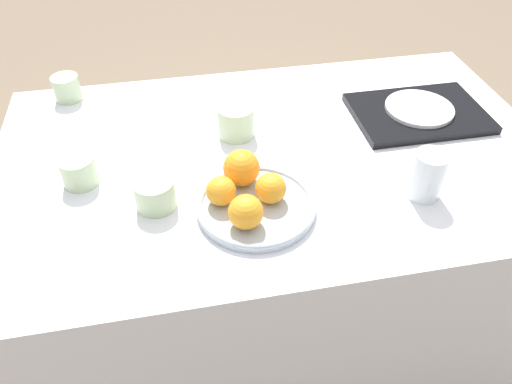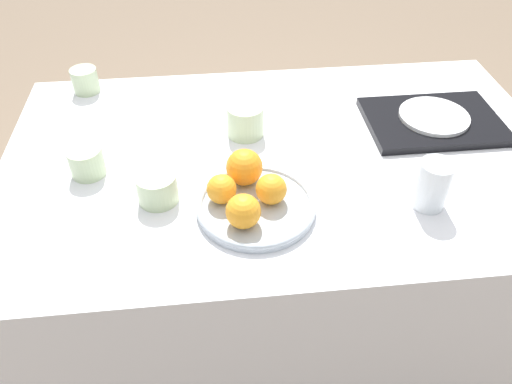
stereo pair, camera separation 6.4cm
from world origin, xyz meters
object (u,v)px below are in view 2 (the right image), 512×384
at_px(orange_2, 244,167).
at_px(cup_3, 85,80).
at_px(cup_1, 87,162).
at_px(water_glass, 432,185).
at_px(side_plate, 434,116).
at_px(orange_0, 271,189).
at_px(orange_3, 222,189).
at_px(serving_tray, 433,121).
at_px(cup_2, 157,188).
at_px(orange_1, 243,211).
at_px(cup_0, 245,121).
at_px(fruit_platter, 256,206).

height_order(orange_2, cup_3, orange_2).
xyz_separation_m(cup_1, cup_3, (-0.06, 0.37, 0.00)).
bearing_deg(water_glass, side_plate, 67.10).
distance_m(orange_0, water_glass, 0.33).
height_order(orange_0, cup_3, orange_0).
height_order(orange_3, side_plate, orange_3).
distance_m(orange_3, serving_tray, 0.61).
distance_m(water_glass, cup_2, 0.57).
distance_m(orange_0, side_plate, 0.52).
height_order(orange_1, cup_3, orange_1).
distance_m(orange_2, cup_2, 0.19).
xyz_separation_m(orange_0, orange_1, (-0.06, -0.06, 0.00)).
bearing_deg(cup_3, side_plate, -16.37).
xyz_separation_m(cup_1, cup_2, (0.16, -0.11, -0.00)).
bearing_deg(cup_1, cup_3, 98.68).
distance_m(water_glass, cup_0, 0.47).
relative_size(orange_2, side_plate, 0.45).
height_order(fruit_platter, cup_2, cup_2).
xyz_separation_m(orange_1, side_plate, (0.51, 0.32, -0.03)).
bearing_deg(cup_2, orange_1, -32.27).
bearing_deg(orange_0, serving_tray, 29.89).
bearing_deg(orange_1, orange_3, 117.16).
xyz_separation_m(orange_1, cup_0, (0.03, 0.33, -0.01)).
height_order(orange_1, cup_0, orange_1).
xyz_separation_m(orange_2, cup_0, (0.02, 0.20, -0.02)).
height_order(water_glass, cup_2, water_glass).
height_order(water_glass, cup_0, water_glass).
bearing_deg(serving_tray, water_glass, -112.90).
bearing_deg(water_glass, cup_3, 144.67).
bearing_deg(orange_3, fruit_platter, -16.52).
bearing_deg(cup_0, orange_3, -105.76).
xyz_separation_m(orange_2, orange_3, (-0.05, -0.06, -0.01)).
bearing_deg(cup_2, fruit_platter, -15.08).
xyz_separation_m(serving_tray, cup_2, (-0.69, -0.21, 0.02)).
distance_m(orange_2, cup_3, 0.61).
relative_size(fruit_platter, orange_2, 3.16).
xyz_separation_m(serving_tray, side_plate, (0.00, -0.00, 0.02)).
xyz_separation_m(orange_0, cup_3, (-0.45, 0.53, -0.01)).
distance_m(fruit_platter, cup_2, 0.21).
bearing_deg(fruit_platter, serving_tray, 28.94).
distance_m(orange_0, cup_2, 0.24).
bearing_deg(cup_1, orange_2, -13.65).
bearing_deg(cup_3, orange_0, -49.24).
bearing_deg(cup_2, orange_0, -11.22).
bearing_deg(orange_3, orange_0, -7.00).
height_order(side_plate, cup_3, cup_3).
distance_m(orange_2, water_glass, 0.39).
bearing_deg(orange_1, water_glass, 4.78).
xyz_separation_m(serving_tray, cup_1, (-0.85, -0.11, 0.02)).
height_order(orange_1, cup_1, orange_1).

